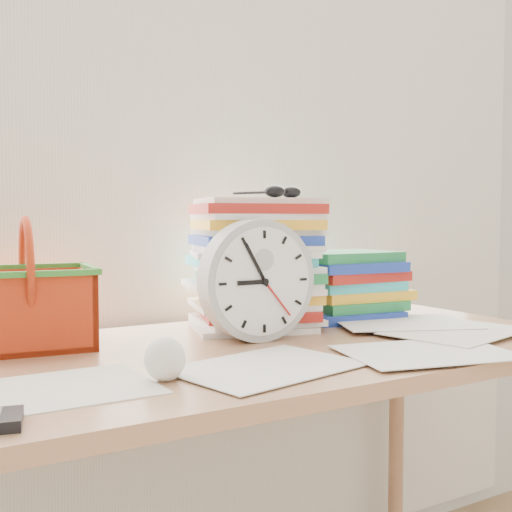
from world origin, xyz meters
TOP-DOWN VIEW (x-y plane):
  - curtain at (0.00, 1.98)m, footprint 2.40×0.01m
  - desk at (0.00, 1.60)m, footprint 1.40×0.70m
  - paper_stack at (0.08, 1.77)m, footprint 0.35×0.31m
  - clock at (0.01, 1.64)m, footprint 0.26×0.05m
  - sunglasses at (0.12, 1.72)m, footprint 0.16×0.15m
  - book_stack at (0.37, 1.78)m, footprint 0.31×0.25m
  - basket at (-0.42, 1.81)m, footprint 0.28×0.23m
  - crumpled_ball at (-0.29, 1.43)m, footprint 0.07×0.07m
  - scattered_papers at (0.00, 1.60)m, footprint 1.26×0.42m

SIDE VIEW (x-z plane):
  - desk at x=0.00m, z-range 0.30..1.05m
  - scattered_papers at x=0.00m, z-range 0.75..0.77m
  - crumpled_ball at x=-0.29m, z-range 0.75..0.82m
  - book_stack at x=0.37m, z-range 0.75..0.92m
  - clock at x=0.01m, z-range 0.75..1.01m
  - basket at x=-0.42m, z-range 0.75..1.01m
  - paper_stack at x=0.08m, z-range 0.75..1.05m
  - sunglasses at x=0.12m, z-range 1.05..1.08m
  - curtain at x=0.00m, z-range 0.05..2.55m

